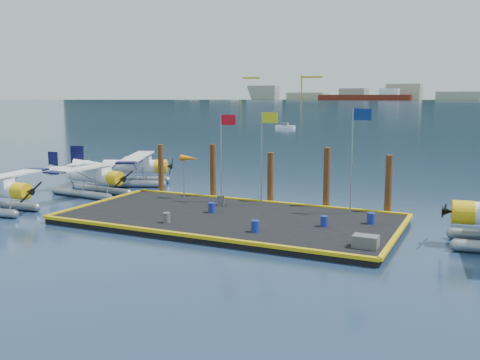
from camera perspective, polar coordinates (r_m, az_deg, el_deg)
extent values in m
plane|color=#192A4B|center=(32.76, -1.14, -4.54)|extent=(4000.00, 4000.00, 0.00)
cube|color=black|center=(32.71, -1.14, -4.20)|extent=(20.00, 10.00, 0.40)
cube|color=#55130C|center=(909.49, 13.10, 8.54)|extent=(150.00, 22.00, 10.00)
cube|color=white|center=(901.81, 15.63, 9.01)|extent=(30.00, 16.00, 12.00)
cylinder|color=gold|center=(1020.59, 0.10, 9.80)|extent=(2.40, 2.40, 44.00)
cylinder|color=gold|center=(975.60, 6.58, 9.78)|extent=(2.40, 2.40, 44.00)
cone|color=black|center=(1571.32, 12.01, 8.53)|extent=(1400.00, 1400.00, 520.00)
cone|color=black|center=(1579.84, 23.19, 8.00)|extent=(1300.00, 1300.00, 430.00)
cylinder|color=gray|center=(40.05, -24.16, -2.43)|extent=(5.87, 1.30, 0.57)
cube|color=black|center=(38.31, -24.21, -0.20)|extent=(1.43, 1.15, 0.52)
cylinder|color=yellow|center=(37.34, -22.33, -1.11)|extent=(1.07, 1.20, 1.09)
cube|color=black|center=(36.83, -21.38, -1.18)|extent=(0.32, 2.09, 1.06)
cube|color=#0A0A35|center=(41.50, -20.79, 1.06)|extent=(1.51, 1.02, 0.12)
cylinder|color=gray|center=(43.82, -14.66, -1.00)|extent=(5.83, 1.11, 0.56)
cylinder|color=gray|center=(42.42, -16.63, -1.41)|extent=(5.83, 1.11, 0.56)
cylinder|color=white|center=(42.78, -15.52, 0.44)|extent=(4.43, 1.44, 1.03)
cube|color=white|center=(42.33, -15.01, 0.82)|extent=(2.15, 1.22, 0.84)
cube|color=black|center=(42.11, -14.76, 1.05)|extent=(1.40, 1.10, 0.52)
cylinder|color=yellow|center=(41.07, -13.17, 0.19)|extent=(1.03, 1.17, 1.09)
cube|color=black|center=(40.53, -12.35, 0.10)|extent=(0.25, 2.08, 1.05)
cube|color=white|center=(42.27, -15.04, 1.45)|extent=(2.19, 8.52, 0.11)
cube|color=#0A0A35|center=(45.15, -11.39, 2.04)|extent=(1.48, 0.97, 0.12)
cube|color=#0A0A35|center=(39.59, -19.20, 0.76)|extent=(1.48, 0.97, 0.12)
cube|color=#0A0A35|center=(45.86, -19.31, 1.88)|extent=(1.04, 0.21, 1.59)
cube|color=white|center=(45.86, -19.19, 1.12)|extent=(1.14, 3.25, 0.09)
cylinder|color=gray|center=(48.20, -11.45, 0.03)|extent=(5.92, 3.09, 0.60)
cylinder|color=gray|center=(46.07, -12.04, -0.40)|extent=(5.92, 3.09, 0.60)
cylinder|color=white|center=(46.90, -11.55, 1.45)|extent=(4.71, 2.91, 1.10)
cube|color=white|center=(46.72, -10.84, 1.88)|extent=(2.47, 1.91, 0.90)
cube|color=black|center=(46.64, -10.49, 2.12)|extent=(1.71, 1.54, 0.55)
cylinder|color=yellow|center=(46.39, -8.40, 1.45)|extent=(1.39, 1.47, 1.16)
cube|color=black|center=(46.26, -7.36, 1.46)|extent=(0.97, 2.06, 1.13)
cube|color=white|center=(46.67, -10.86, 2.49)|extent=(5.06, 8.86, 0.12)
cube|color=#0A0A35|center=(50.87, -9.86, 3.04)|extent=(1.74, 1.44, 0.13)
cube|color=#0A0A35|center=(42.49, -12.06, 1.82)|extent=(1.74, 1.44, 0.13)
cube|color=#0A0A35|center=(48.02, -16.97, 2.50)|extent=(1.06, 0.56, 1.71)
cube|color=white|center=(48.06, -16.82, 1.73)|extent=(2.22, 3.48, 0.10)
cylinder|color=yellow|center=(29.71, 22.66, -3.20)|extent=(1.22, 1.37, 1.23)
cube|color=black|center=(29.63, 20.93, -3.12)|extent=(0.39, 2.35, 1.19)
cylinder|color=navy|center=(33.64, -3.02, -2.95)|extent=(0.44, 0.44, 0.62)
cylinder|color=navy|center=(28.86, 1.64, -4.94)|extent=(0.45, 0.45, 0.63)
cylinder|color=navy|center=(30.40, 8.96, -4.37)|extent=(0.43, 0.43, 0.60)
cylinder|color=#545459|center=(31.20, -7.83, -4.00)|extent=(0.42, 0.42, 0.59)
cylinder|color=navy|center=(31.55, 13.80, -3.99)|extent=(0.46, 0.46, 0.65)
cylinder|color=#545459|center=(35.76, -2.08, -2.17)|extent=(0.49, 0.49, 0.69)
cube|color=#545459|center=(26.65, 13.26, -6.40)|extent=(1.21, 0.81, 0.60)
cylinder|color=gray|center=(36.62, -2.02, 2.30)|extent=(0.08, 0.08, 6.00)
cube|color=red|center=(36.15, -1.26, 6.43)|extent=(1.10, 0.03, 0.70)
cylinder|color=gray|center=(35.34, 2.31, 2.22)|extent=(0.08, 0.08, 6.20)
cube|color=yellow|center=(34.91, 3.18, 6.66)|extent=(1.10, 0.03, 0.70)
cylinder|color=gray|center=(33.46, 11.82, 1.91)|extent=(0.08, 0.08, 6.50)
cube|color=navy|center=(33.11, 12.92, 6.84)|extent=(1.10, 0.03, 0.70)
cylinder|color=gray|center=(38.27, -6.00, 0.28)|extent=(0.07, 0.07, 3.00)
cone|color=orange|center=(37.83, -5.39, 2.33)|extent=(1.40, 0.44, 0.44)
cylinder|color=#442113|center=(41.19, -8.42, 0.99)|extent=(0.44, 0.44, 4.00)
cylinder|color=#442113|center=(38.88, -2.89, 0.75)|extent=(0.44, 0.44, 4.20)
cylinder|color=#442113|center=(37.02, 3.26, 0.02)|extent=(0.44, 0.44, 3.80)
cylinder|color=#442113|center=(35.70, 9.23, -0.01)|extent=(0.44, 0.44, 4.30)
cylinder|color=#442113|center=(34.85, 15.55, -0.69)|extent=(0.44, 0.44, 4.00)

